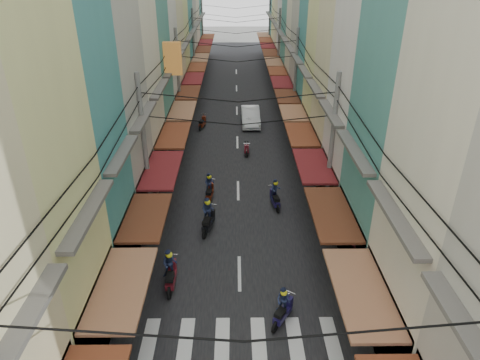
{
  "coord_description": "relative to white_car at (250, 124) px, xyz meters",
  "views": [
    {
      "loc": [
        -0.15,
        -17.68,
        13.04
      ],
      "look_at": [
        0.09,
        3.23,
        2.2
      ],
      "focal_mm": 32.0,
      "sensor_mm": 36.0,
      "label": 1
    }
  ],
  "objects": [
    {
      "name": "sidewalk_left",
      "position": [
        -7.69,
        1.73,
        0.03
      ],
      "size": [
        3.0,
        80.0,
        0.06
      ],
      "primitive_type": "cube",
      "color": "gray",
      "rests_on": "ground"
    },
    {
      "name": "building_row_left",
      "position": [
        -9.11,
        -1.71,
        9.78
      ],
      "size": [
        7.8,
        67.67,
        23.7
      ],
      "color": "silver",
      "rests_on": "ground"
    },
    {
      "name": "utility_poles",
      "position": [
        -1.19,
        -3.26,
        6.59
      ],
      "size": [
        10.2,
        66.13,
        8.2
      ],
      "color": "slate",
      "rests_on": "ground"
    },
    {
      "name": "white_car",
      "position": [
        0.0,
        0.0,
        0.0
      ],
      "size": [
        5.23,
        2.13,
        1.84
      ],
      "primitive_type": "imported",
      "rotation": [
        0.0,
        0.0,
        0.02
      ],
      "color": "white",
      "rests_on": "ground"
    },
    {
      "name": "sidewalk_right",
      "position": [
        5.31,
        1.73,
        0.03
      ],
      "size": [
        3.0,
        80.0,
        0.06
      ],
      "primitive_type": "cube",
      "color": "gray",
      "rests_on": "ground"
    },
    {
      "name": "parked_scooters",
      "position": [
        3.68,
        -21.76,
        0.47
      ],
      "size": [
        13.03,
        15.1,
        0.98
      ],
      "color": "black",
      "rests_on": "ground"
    },
    {
      "name": "market_umbrella",
      "position": [
        4.8,
        -20.59,
        2.26
      ],
      "size": [
        2.43,
        2.43,
        2.56
      ],
      "color": "#B2B2B7",
      "rests_on": "ground"
    },
    {
      "name": "crosswalk",
      "position": [
        -1.19,
        -24.27,
        0.03
      ],
      "size": [
        7.55,
        2.4,
        0.01
      ],
      "color": "silver",
      "rests_on": "ground"
    },
    {
      "name": "building_row_right",
      "position": [
        6.73,
        -1.83,
        9.41
      ],
      "size": [
        7.8,
        68.98,
        22.59
      ],
      "color": "teal",
      "rests_on": "ground"
    },
    {
      "name": "traffic_sign",
      "position": [
        3.59,
        -17.94,
        2.22
      ],
      "size": [
        0.1,
        0.66,
        3.03
      ],
      "color": "slate",
      "rests_on": "ground"
    },
    {
      "name": "road",
      "position": [
        -1.19,
        1.73,
        0.01
      ],
      "size": [
        10.0,
        80.0,
        0.02
      ],
      "primitive_type": "cube",
      "color": "black",
      "rests_on": "ground"
    },
    {
      "name": "pedestrians",
      "position": [
        -5.45,
        -13.02,
        1.04
      ],
      "size": [
        11.17,
        24.43,
        2.21
      ],
      "color": "black",
      "rests_on": "ground"
    },
    {
      "name": "bicycle",
      "position": [
        4.69,
        -15.72,
        0.0
      ],
      "size": [
        1.69,
        0.92,
        1.1
      ],
      "primitive_type": "imported",
      "rotation": [
        0.0,
        0.0,
        1.78
      ],
      "color": "black",
      "rests_on": "ground"
    },
    {
      "name": "moving_scooters",
      "position": [
        -1.93,
        -14.96,
        0.55
      ],
      "size": [
        5.73,
        24.03,
        1.99
      ],
      "color": "black",
      "rests_on": "ground"
    },
    {
      "name": "ground",
      "position": [
        -1.19,
        -18.27,
        0.0
      ],
      "size": [
        160.0,
        160.0,
        0.0
      ],
      "primitive_type": "plane",
      "color": "slate",
      "rests_on": "ground"
    }
  ]
}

